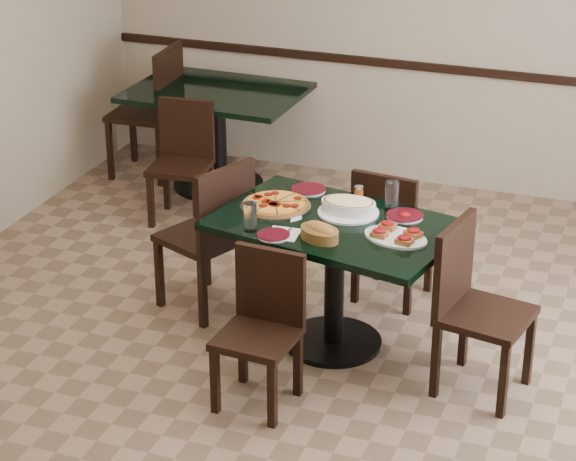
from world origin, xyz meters
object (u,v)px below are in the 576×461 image
(bread_basket, at_px, (320,232))
(back_chair_left, at_px, (155,104))
(back_table, at_px, (217,119))
(main_table, at_px, (335,253))
(back_chair_near, at_px, (183,155))
(chair_far, at_px, (389,230))
(lasagna_casserole, at_px, (348,206))
(chair_right, at_px, (472,299))
(chair_near, at_px, (263,321))
(pepperoni_pizza, at_px, (276,204))
(chair_left, at_px, (213,229))
(bruschetta_platter, at_px, (396,235))

(bread_basket, bearing_deg, back_chair_left, 157.56)
(bread_basket, bearing_deg, back_table, 150.01)
(main_table, xyz_separation_m, back_chair_near, (-1.53, 1.34, -0.11))
(chair_far, xyz_separation_m, back_chair_left, (-2.20, 1.39, 0.09))
(back_chair_left, relative_size, lasagna_casserole, 3.00)
(main_table, distance_m, back_table, 2.47)
(chair_right, height_order, lasagna_casserole, chair_right)
(back_chair_near, relative_size, bread_basket, 3.06)
(main_table, distance_m, chair_near, 0.66)
(pepperoni_pizza, distance_m, lasagna_casserole, 0.41)
(chair_left, height_order, bread_basket, chair_left)
(main_table, height_order, back_table, same)
(back_chair_left, relative_size, bread_basket, 3.70)
(main_table, relative_size, chair_left, 1.51)
(chair_near, xyz_separation_m, back_chair_left, (-1.88, 2.61, 0.12))
(back_table, distance_m, chair_far, 2.15)
(chair_near, height_order, pepperoni_pizza, chair_near)
(back_chair_near, bearing_deg, lasagna_casserole, -43.90)
(main_table, xyz_separation_m, chair_left, (-0.78, 0.14, -0.04))
(bruschetta_platter, bearing_deg, bread_basket, -141.42)
(back_chair_near, xyz_separation_m, pepperoni_pizza, (1.16, -1.26, 0.31))
(bread_basket, bearing_deg, chair_near, -87.79)
(chair_right, xyz_separation_m, pepperoni_pizza, (-1.16, 0.24, 0.26))
(back_chair_left, xyz_separation_m, bruschetta_platter, (2.42, -2.08, 0.21))
(back_table, relative_size, bread_basket, 4.63)
(back_chair_left, bearing_deg, chair_near, 33.50)
(bruschetta_platter, bearing_deg, back_table, 150.33)
(chair_near, height_order, bread_basket, bread_basket)
(main_table, distance_m, bread_basket, 0.32)
(chair_right, bearing_deg, pepperoni_pizza, 89.24)
(chair_near, distance_m, bread_basket, 0.55)
(chair_right, height_order, bruschetta_platter, chair_right)
(chair_left, xyz_separation_m, back_chair_near, (-0.75, 1.20, -0.06))
(lasagna_casserole, relative_size, bread_basket, 1.23)
(chair_near, relative_size, back_chair_near, 0.97)
(back_table, bearing_deg, pepperoni_pizza, -56.28)
(main_table, xyz_separation_m, pepperoni_pizza, (-0.37, 0.08, 0.20))
(bread_basket, height_order, bruschetta_platter, bread_basket)
(back_chair_left, distance_m, bread_basket, 3.03)
(back_table, relative_size, chair_left, 1.34)
(back_chair_left, height_order, pepperoni_pizza, back_chair_left)
(chair_near, xyz_separation_m, lasagna_casserole, (0.20, 0.76, 0.35))
(chair_far, height_order, chair_right, chair_right)
(main_table, distance_m, bruschetta_platter, 0.42)
(main_table, relative_size, chair_near, 1.75)
(chair_near, relative_size, chair_right, 0.88)
(lasagna_casserole, bearing_deg, bruschetta_platter, -37.03)
(bruschetta_platter, bearing_deg, chair_left, -174.33)
(back_table, distance_m, chair_near, 2.90)
(main_table, relative_size, chair_right, 1.54)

